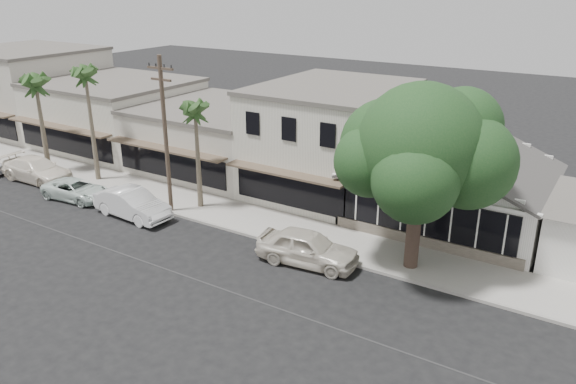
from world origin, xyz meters
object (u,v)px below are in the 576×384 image
Objects in this scene: utility_pole at (165,133)px; car_0 at (307,248)px; car_2 at (76,190)px; car_1 at (132,204)px; car_3 at (37,170)px; shade_tree at (421,149)px.

utility_pole is 10.66m from car_0.
car_0 is 16.22m from car_2.
car_1 is 0.91× the size of car_3.
car_2 is at bearing -166.57° from utility_pole.
utility_pole is at bearing -82.07° from car_2.
car_1 is at bearing 86.04° from car_0.
car_2 is (-16.21, -0.35, -0.22)m from car_0.
car_2 is at bearing -101.62° from car_3.
car_3 is at bearing -175.67° from shade_tree.
shade_tree is at bearing -87.93° from car_3.
car_0 reaches higher than car_2.
car_1 is at bearing -97.62° from car_3.
car_1 is 0.56× the size of shade_tree.
shade_tree is (25.50, 1.93, 4.98)m from car_3.
car_0 reaches higher than car_3.
car_0 reaches higher than car_1.
car_2 is at bearing -172.34° from shade_tree.
utility_pole is 4.52m from car_1.
car_0 is 1.00× the size of car_1.
car_0 is at bearing -84.53° from car_1.
shade_tree is at bearing -67.02° from car_0.
utility_pole reaches higher than car_2.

